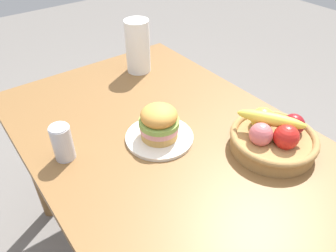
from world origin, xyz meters
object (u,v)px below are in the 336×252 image
(plate, at_px, (159,137))
(paper_towel_roll, at_px, (138,46))
(soda_can, at_px, (62,142))
(fruit_basket, at_px, (273,137))
(sandwich, at_px, (159,122))

(plate, distance_m, paper_towel_roll, 0.53)
(soda_can, distance_m, fruit_basket, 0.69)
(plate, height_order, fruit_basket, fruit_basket)
(soda_can, xyz_separation_m, fruit_basket, (0.38, 0.58, -0.01))
(fruit_basket, bearing_deg, soda_can, -123.08)
(plate, distance_m, fruit_basket, 0.39)
(plate, height_order, sandwich, sandwich)
(paper_towel_roll, bearing_deg, sandwich, -24.94)
(sandwich, bearing_deg, plate, 90.00)
(sandwich, bearing_deg, soda_can, -109.73)
(sandwich, distance_m, fruit_basket, 0.38)
(sandwich, bearing_deg, paper_towel_roll, 155.06)
(sandwich, distance_m, paper_towel_roll, 0.52)
(paper_towel_roll, bearing_deg, fruit_basket, 4.49)
(plate, xyz_separation_m, soda_can, (-0.11, -0.30, 0.06))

